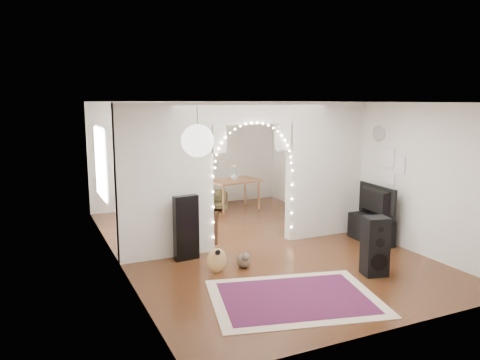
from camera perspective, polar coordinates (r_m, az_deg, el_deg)
name	(u,v)px	position (r m, az deg, el deg)	size (l,w,h in m)	color
floor	(251,244)	(9.07, 1.34, -7.84)	(7.50, 7.50, 0.00)	black
ceiling	(252,102)	(8.65, 1.41, 9.47)	(5.00, 7.50, 0.02)	white
wall_back	(188,154)	(12.21, -6.37, 3.15)	(5.00, 0.02, 2.70)	silver
wall_front	(393,222)	(5.70, 18.20, -4.86)	(5.00, 0.02, 2.70)	silver
wall_left	(116,185)	(8.00, -14.93, -0.60)	(0.02, 7.50, 2.70)	silver
wall_right	(358,167)	(10.10, 14.24, 1.53)	(0.02, 7.50, 2.70)	silver
divider_wall	(251,171)	(8.75, 1.38, 1.09)	(5.00, 0.20, 2.70)	silver
fairy_lights	(254,165)	(8.61, 1.76, 1.80)	(1.64, 0.04, 1.60)	#FFEABF
window	(101,163)	(9.74, -16.62, 2.02)	(0.04, 1.20, 1.40)	white
wall_clock	(379,133)	(9.55, 16.59, 5.50)	(0.31, 0.31, 0.03)	white
picture_frames	(392,166)	(9.32, 18.03, 1.61)	(0.02, 0.50, 0.70)	white
paper_lantern	(198,141)	(5.72, -5.19, 4.79)	(0.40, 0.40, 0.40)	white
ceiling_fan	(212,115)	(10.49, -3.44, 7.87)	(1.10, 1.10, 0.30)	#B77D3D
area_rug	(294,298)	(6.78, 6.65, -14.08)	(2.30, 1.73, 0.02)	maroon
guitar_case	(186,228)	(8.14, -6.59, -5.82)	(0.43, 0.14, 1.13)	black
acoustic_guitar	(216,251)	(7.53, -2.89, -8.59)	(0.34, 0.13, 0.85)	tan
tabby_cat	(244,260)	(7.84, 0.43, -9.73)	(0.24, 0.47, 0.31)	brown
floor_speaker	(375,246)	(7.72, 16.15, -7.77)	(0.43, 0.40, 0.94)	black
media_console	(371,229)	(9.51, 15.67, -5.81)	(0.40, 1.00, 0.50)	black
tv	(372,201)	(9.38, 15.82, -2.51)	(1.07, 0.14, 0.62)	black
bookcase	(156,181)	(11.80, -10.23, -0.07)	(1.48, 0.38, 1.52)	#C4B68E
dining_table	(235,182)	(11.80, -0.64, -0.30)	(1.30, 0.95, 0.76)	brown
flower_vase	(235,176)	(11.77, -0.65, 0.51)	(0.18, 0.18, 0.19)	white
dining_chair_left	(181,205)	(11.25, -7.16, -3.08)	(0.55, 0.57, 0.52)	brown
dining_chair_right	(216,200)	(11.87, -2.97, -2.45)	(0.50, 0.52, 0.47)	brown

